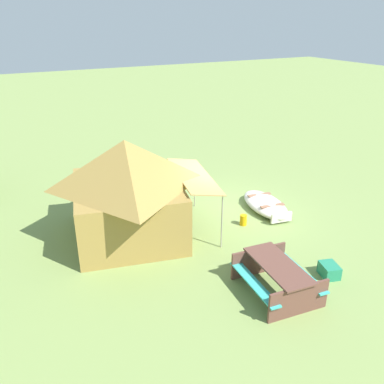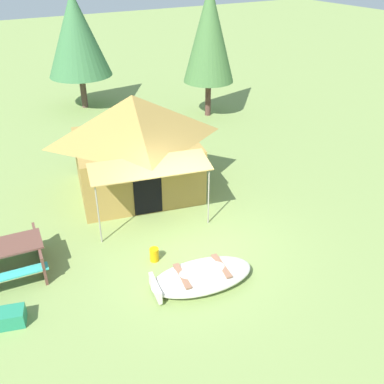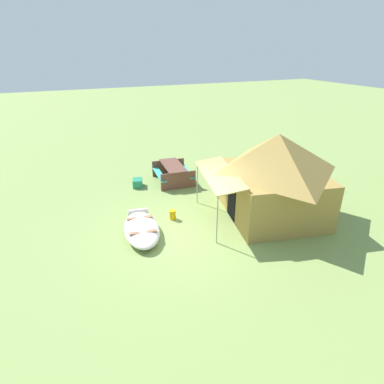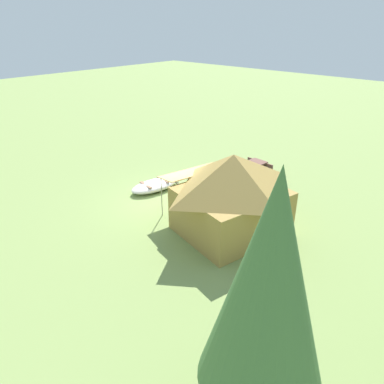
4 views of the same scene
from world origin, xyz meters
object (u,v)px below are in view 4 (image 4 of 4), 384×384
cooler_box (223,168)px  pine_tree_back_right (269,287)px  canvas_cabin_tent (232,193)px  fuel_can (183,190)px  beached_rowboat (155,185)px  picnic_table (248,170)px

cooler_box → pine_tree_back_right: bearing=40.6°
canvas_cabin_tent → fuel_can: size_ratio=14.02×
beached_rowboat → picnic_table: bearing=146.5°
fuel_can → pine_tree_back_right: 10.53m
pine_tree_back_right → canvas_cabin_tent: bearing=-139.4°
cooler_box → fuel_can: (3.25, 0.38, 0.00)m
cooler_box → beached_rowboat: bearing=-12.9°
beached_rowboat → canvas_cabin_tent: 4.77m
cooler_box → pine_tree_back_right: size_ratio=0.10×
canvas_cabin_tent → pine_tree_back_right: pine_tree_back_right is taller
cooler_box → picnic_table: bearing=86.9°
canvas_cabin_tent → cooler_box: bearing=-139.3°
fuel_can → cooler_box: bearing=-173.4°
picnic_table → pine_tree_back_right: pine_tree_back_right is taller
beached_rowboat → fuel_can: bearing=113.3°
picnic_table → fuel_can: size_ratio=6.07×
canvas_cabin_tent → cooler_box: 5.83m
beached_rowboat → canvas_cabin_tent: size_ratio=0.52×
picnic_table → fuel_can: 3.40m
beached_rowboat → picnic_table: 4.45m
cooler_box → pine_tree_back_right: pine_tree_back_right is taller
picnic_table → fuel_can: bearing=-20.9°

